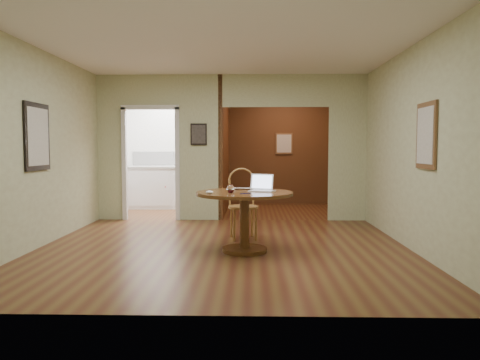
{
  "coord_description": "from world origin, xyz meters",
  "views": [
    {
      "loc": [
        0.39,
        -6.18,
        1.36
      ],
      "look_at": [
        0.23,
        -0.2,
        0.94
      ],
      "focal_mm": 35.0,
      "sensor_mm": 36.0,
      "label": 1
    }
  ],
  "objects_px": {
    "dining_table": "(245,207)",
    "closed_laptop": "(240,189)",
    "open_laptop": "(262,186)",
    "chair": "(243,199)"
  },
  "relations": [
    {
      "from": "dining_table",
      "to": "closed_laptop",
      "type": "bearing_deg",
      "value": 102.24
    },
    {
      "from": "dining_table",
      "to": "open_laptop",
      "type": "relative_size",
      "value": 3.35
    },
    {
      "from": "dining_table",
      "to": "chair",
      "type": "bearing_deg",
      "value": 92.72
    },
    {
      "from": "chair",
      "to": "open_laptop",
      "type": "height_order",
      "value": "chair"
    },
    {
      "from": "chair",
      "to": "open_laptop",
      "type": "bearing_deg",
      "value": -81.77
    },
    {
      "from": "dining_table",
      "to": "chair",
      "type": "distance_m",
      "value": 0.92
    },
    {
      "from": "open_laptop",
      "to": "closed_laptop",
      "type": "relative_size",
      "value": 1.21
    },
    {
      "from": "dining_table",
      "to": "open_laptop",
      "type": "height_order",
      "value": "open_laptop"
    },
    {
      "from": "dining_table",
      "to": "open_laptop",
      "type": "distance_m",
      "value": 0.37
    },
    {
      "from": "chair",
      "to": "closed_laptop",
      "type": "distance_m",
      "value": 0.65
    }
  ]
}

